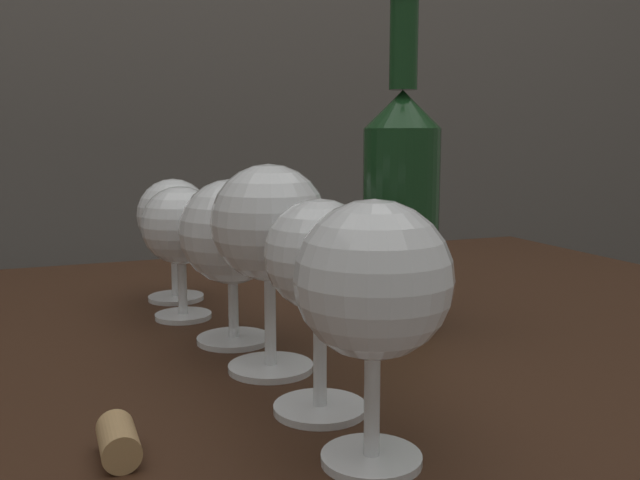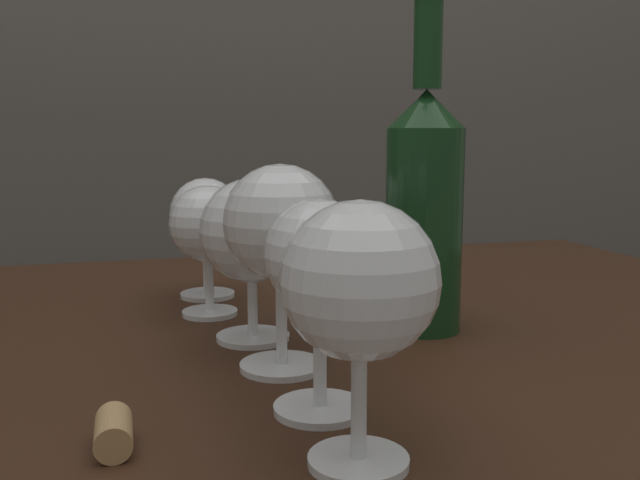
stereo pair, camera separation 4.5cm
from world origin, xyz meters
name	(u,v)px [view 2 (the right image)]	position (x,y,z in m)	size (l,w,h in m)	color
dining_table	(280,425)	(0.00, 0.00, 0.64)	(1.20, 0.82, 0.74)	#382114
wine_glass_rose	(360,285)	(-0.02, -0.29, 0.84)	(0.09, 0.09, 0.15)	white
wine_glass_amber	(320,261)	(-0.02, -0.21, 0.84)	(0.07, 0.07, 0.14)	white
wine_glass_white	(281,226)	(-0.02, -0.12, 0.86)	(0.09, 0.09, 0.16)	white
wine_glass_pinot	(251,232)	(-0.03, -0.04, 0.84)	(0.09, 0.09, 0.15)	white
wine_glass_merlot	(208,228)	(-0.06, 0.06, 0.83)	(0.08, 0.08, 0.13)	white
wine_glass_chardonnay	(206,215)	(-0.05, 0.14, 0.83)	(0.08, 0.08, 0.14)	white
wine_bottle	(424,203)	(0.13, -0.05, 0.86)	(0.07, 0.07, 0.32)	#143819
cork	(113,432)	(-0.15, -0.23, 0.75)	(0.02, 0.02, 0.04)	tan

